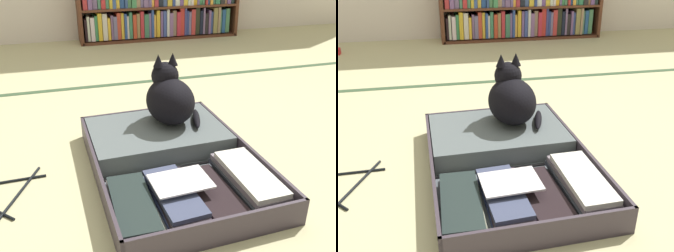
# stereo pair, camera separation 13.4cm
# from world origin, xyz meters

# --- Properties ---
(ground_plane) EXTENTS (10.00, 10.00, 0.00)m
(ground_plane) POSITION_xyz_m (0.00, 0.00, 0.00)
(ground_plane) COLOR #C2BB8B
(tatami_border) EXTENTS (4.80, 0.05, 0.00)m
(tatami_border) POSITION_xyz_m (0.00, 1.03, 0.00)
(tatami_border) COLOR #385134
(tatami_border) RESTS_ON ground_plane
(open_suitcase) EXTENTS (0.63, 0.89, 0.10)m
(open_suitcase) POSITION_xyz_m (-0.13, -0.03, 0.04)
(open_suitcase) COLOR #3B323C
(open_suitcase) RESTS_ON ground_plane
(black_cat) EXTENTS (0.27, 0.28, 0.30)m
(black_cat) POSITION_xyz_m (-0.07, 0.18, 0.21)
(black_cat) COLOR black
(black_cat) RESTS_ON open_suitcase
(clothes_hanger) EXTENTS (0.25, 0.34, 0.01)m
(clothes_hanger) POSITION_xyz_m (-0.75, -0.06, 0.01)
(clothes_hanger) COLOR black
(clothes_hanger) RESTS_ON ground_plane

